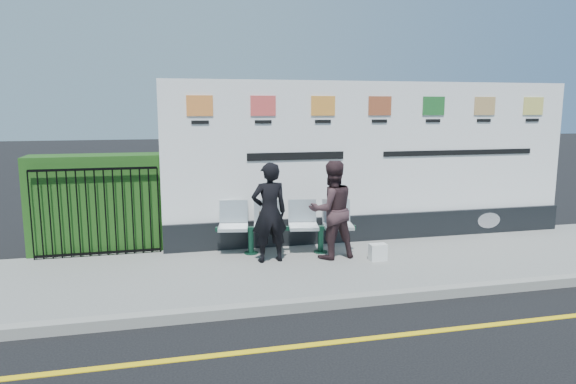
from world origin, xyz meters
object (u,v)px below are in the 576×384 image
object	(u,v)px
woman_right	(332,210)
woman_left	(269,212)
billboard	(376,172)
bench	(286,239)

from	to	relation	value
woman_right	woman_left	bearing A→B (deg)	-9.31
billboard	bench	bearing A→B (deg)	-163.22
woman_left	bench	bearing A→B (deg)	-138.09
billboard	bench	xyz separation A→B (m)	(-1.91, -0.57, -1.05)
bench	woman_left	xyz separation A→B (m)	(-0.38, -0.41, 0.57)
woman_left	woman_right	size ratio (longest dim) A/B	1.00
woman_left	woman_right	xyz separation A→B (m)	(1.06, -0.03, 0.00)
bench	woman_right	world-z (taller)	woman_right
billboard	woman_left	distance (m)	2.53
billboard	woman_right	bearing A→B (deg)	-140.23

